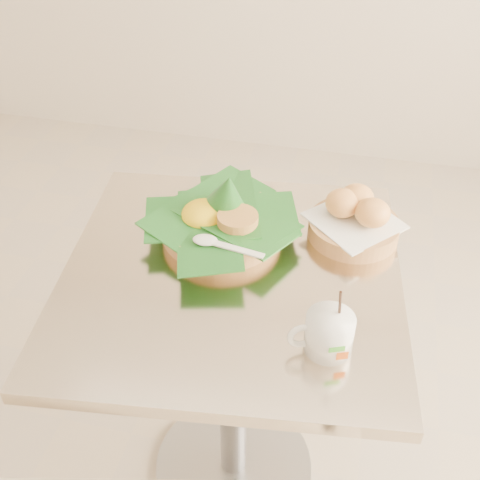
% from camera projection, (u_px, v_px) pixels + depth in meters
% --- Properties ---
extents(floor, '(3.60, 3.60, 0.00)m').
position_uv_depth(floor, '(204.00, 449.00, 1.77)').
color(floor, '#C0B09B').
rests_on(floor, ground).
extents(cafe_table, '(0.78, 0.78, 0.75)m').
position_uv_depth(cafe_table, '(232.00, 343.00, 1.39)').
color(cafe_table, gray).
rests_on(cafe_table, floor).
extents(rice_basket, '(0.33, 0.33, 0.17)m').
position_uv_depth(rice_basket, '(221.00, 217.00, 1.32)').
color(rice_basket, tan).
rests_on(rice_basket, cafe_table).
extents(bread_basket, '(0.24, 0.24, 0.10)m').
position_uv_depth(bread_basket, '(355.00, 219.00, 1.32)').
color(bread_basket, tan).
rests_on(bread_basket, cafe_table).
extents(coffee_mug, '(0.12, 0.09, 0.15)m').
position_uv_depth(coffee_mug, '(328.00, 333.00, 1.06)').
color(coffee_mug, white).
rests_on(coffee_mug, cafe_table).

